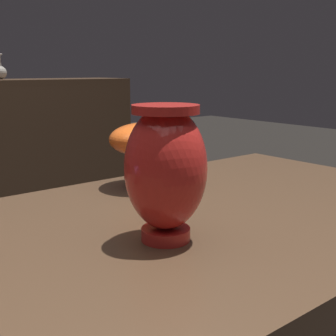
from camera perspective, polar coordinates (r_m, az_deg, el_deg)
The scene contains 3 objects.
vase_centerpiece at distance 0.66m, azimuth -0.29°, elevation -0.06°, with size 0.12×0.12×0.20m.
vase_tall_behind at distance 0.97m, azimuth -2.94°, elevation 3.38°, with size 0.15×0.15×0.14m.
shelf_vase_right at distance 2.97m, azimuth -20.31°, elevation 11.29°, with size 0.08×0.08×0.15m.
Camera 1 is at (-0.46, -0.56, 1.05)m, focal length 48.68 mm.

